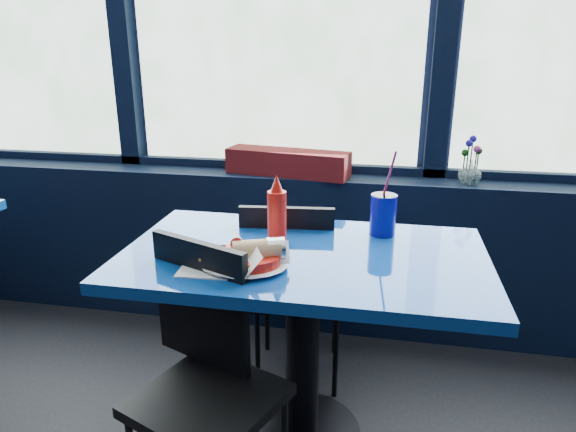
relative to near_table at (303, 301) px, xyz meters
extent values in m
plane|color=black|center=(-0.30, 1.00, 0.93)|extent=(5.00, 0.00, 5.00)
cube|color=black|center=(-0.30, 0.87, -0.17)|extent=(5.00, 0.26, 0.80)
cube|color=black|center=(-0.30, 0.95, 0.24)|extent=(4.80, 0.08, 0.06)
cylinder|color=black|center=(0.00, 0.00, -0.55)|extent=(0.44, 0.44, 0.03)
cylinder|color=black|center=(0.00, 0.00, -0.23)|extent=(0.12, 0.12, 0.68)
cube|color=navy|center=(0.00, 0.00, 0.16)|extent=(1.20, 0.70, 0.04)
cube|color=black|center=(-0.22, -0.36, -0.16)|extent=(0.50, 0.50, 0.04)
cube|color=black|center=(-0.29, -0.19, 0.07)|extent=(0.35, 0.16, 0.42)
cylinder|color=black|center=(-0.31, -0.15, -0.37)|extent=(0.02, 0.02, 0.39)
cube|color=black|center=(-0.08, 0.40, -0.17)|extent=(0.41, 0.41, 0.04)
cube|color=black|center=(-0.10, 0.22, 0.06)|extent=(0.36, 0.07, 0.41)
cylinder|color=black|center=(0.06, 0.58, -0.38)|extent=(0.02, 0.02, 0.38)
cylinder|color=black|center=(0.10, 0.26, -0.38)|extent=(0.02, 0.02, 0.38)
cylinder|color=black|center=(-0.26, 0.54, -0.38)|extent=(0.02, 0.02, 0.38)
cylinder|color=black|center=(-0.22, 0.22, -0.38)|extent=(0.02, 0.02, 0.38)
cube|color=maroon|center=(-0.22, 0.84, 0.29)|extent=(0.62, 0.25, 0.12)
imported|color=silver|center=(0.63, 0.83, 0.28)|extent=(0.14, 0.14, 0.10)
cylinder|color=#1E5919|center=(0.61, 0.83, 0.32)|extent=(0.01, 0.01, 0.17)
sphere|color=#291FB5|center=(0.61, 0.83, 0.42)|extent=(0.03, 0.03, 0.03)
cylinder|color=#1E5919|center=(0.65, 0.81, 0.31)|extent=(0.01, 0.01, 0.15)
sphere|color=#ED4599|center=(0.65, 0.81, 0.39)|extent=(0.03, 0.03, 0.03)
cylinder|color=#1E5919|center=(0.63, 0.84, 0.33)|extent=(0.01, 0.01, 0.19)
sphere|color=#291FB5|center=(0.63, 0.84, 0.43)|extent=(0.03, 0.03, 0.03)
cylinder|color=#1E5919|center=(0.60, 0.84, 0.29)|extent=(0.01, 0.01, 0.13)
sphere|color=#1E5919|center=(0.60, 0.84, 0.37)|extent=(0.03, 0.03, 0.03)
cylinder|color=#1E5919|center=(0.66, 0.83, 0.30)|extent=(0.01, 0.01, 0.14)
sphere|color=#1E5919|center=(0.66, 0.83, 0.38)|extent=(0.03, 0.03, 0.03)
cylinder|color=red|center=(-0.16, -0.15, 0.20)|extent=(0.25, 0.25, 0.04)
cylinder|color=white|center=(-0.16, -0.15, 0.19)|extent=(0.24, 0.24, 0.00)
cylinder|color=silver|center=(-0.07, -0.12, 0.23)|extent=(0.08, 0.09, 0.08)
sphere|color=#572D1D|center=(-0.17, -0.17, 0.24)|extent=(0.05, 0.05, 0.05)
cylinder|color=red|center=(-0.18, -0.16, 0.26)|extent=(0.05, 0.05, 0.01)
cylinder|color=red|center=(-0.10, 0.07, 0.27)|extent=(0.07, 0.07, 0.18)
cone|color=red|center=(-0.10, 0.07, 0.40)|extent=(0.04, 0.04, 0.06)
cylinder|color=#0D0C8B|center=(0.25, 0.22, 0.26)|extent=(0.09, 0.09, 0.15)
cylinder|color=black|center=(0.25, 0.22, 0.33)|extent=(0.08, 0.08, 0.01)
cylinder|color=#DB2E5B|center=(0.26, 0.22, 0.39)|extent=(0.05, 0.06, 0.20)
cube|color=white|center=(-0.27, -0.17, 0.18)|extent=(0.18, 0.18, 0.00)
camera|label=1|loc=(0.25, -1.55, 0.84)|focal=32.00mm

